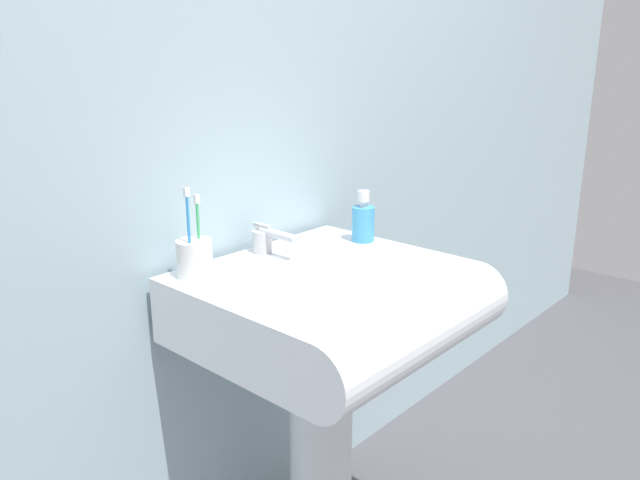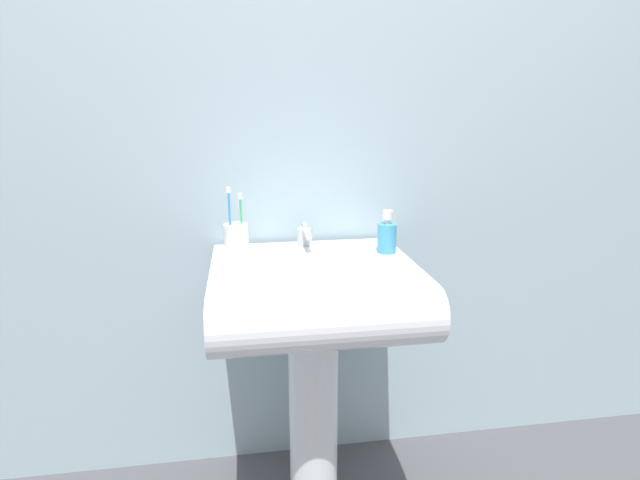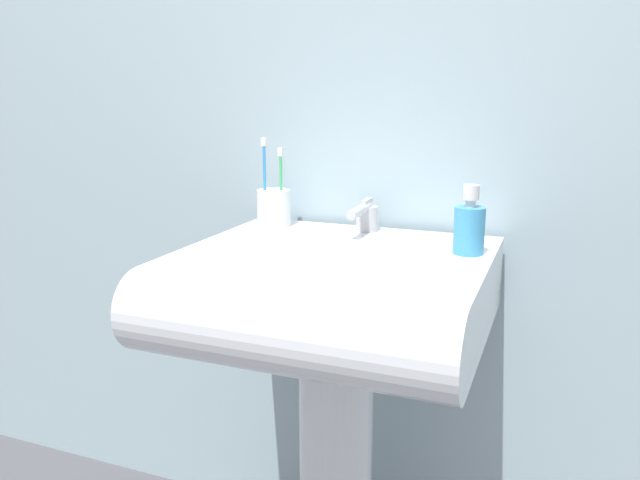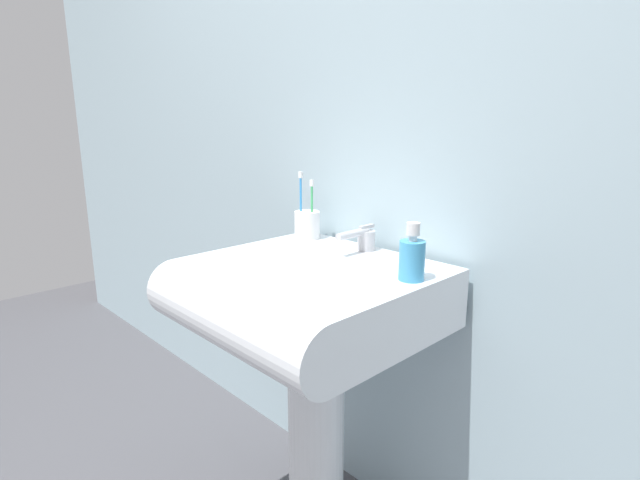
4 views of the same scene
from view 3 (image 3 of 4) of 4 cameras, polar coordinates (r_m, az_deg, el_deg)
wall_back at (r=1.53m, az=5.60°, el=13.73°), size 5.00×0.05×2.40m
sink_pedestal at (r=1.50m, az=1.44°, el=-20.45°), size 0.16×0.16×0.71m
sink_basin at (r=1.25m, az=0.60°, el=-5.14°), size 0.62×0.59×0.16m
faucet at (r=1.45m, az=4.32°, el=2.18°), size 0.05×0.15×0.08m
toothbrush_cup at (r=1.52m, az=-4.25°, el=3.06°), size 0.08×0.08×0.21m
soap_bottle at (r=1.28m, az=13.49°, el=1.14°), size 0.06×0.06×0.14m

